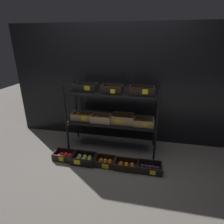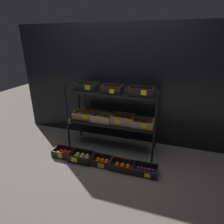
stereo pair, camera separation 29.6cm
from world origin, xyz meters
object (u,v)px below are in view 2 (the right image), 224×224
at_px(crate_ground_pear, 82,157).
at_px(crate_ground_right_tangerine, 122,166).
at_px(crate_ground_tangerine, 102,161).
at_px(crate_ground_apple_red, 64,153).
at_px(crate_ground_plum, 145,171).
at_px(display_rack, 111,109).

xyz_separation_m(crate_ground_pear, crate_ground_right_tangerine, (0.65, -0.00, -0.01)).
distance_m(crate_ground_pear, crate_ground_tangerine, 0.33).
bearing_deg(crate_ground_apple_red, crate_ground_pear, -4.66).
bearing_deg(crate_ground_plum, crate_ground_tangerine, 179.53).
distance_m(display_rack, crate_ground_tangerine, 0.83).
bearing_deg(display_rack, crate_ground_apple_red, -143.20).
distance_m(display_rack, crate_ground_apple_red, 1.04).
bearing_deg(display_rack, crate_ground_plum, -37.30).
relative_size(crate_ground_pear, crate_ground_right_tangerine, 1.04).
bearing_deg(crate_ground_tangerine, display_rack, 91.02).
relative_size(display_rack, crate_ground_plum, 4.37).
height_order(display_rack, crate_ground_plum, display_rack).
xyz_separation_m(display_rack, crate_ground_right_tangerine, (0.33, -0.51, -0.67)).
distance_m(crate_ground_pear, crate_ground_plum, 0.98).
bearing_deg(crate_ground_apple_red, display_rack, 36.80).
xyz_separation_m(crate_ground_right_tangerine, crate_ground_plum, (0.33, 0.01, -0.00)).
relative_size(crate_ground_pear, crate_ground_tangerine, 1.19).
bearing_deg(crate_ground_plum, crate_ground_apple_red, 179.04).
relative_size(crate_ground_pear, crate_ground_plum, 1.02).
height_order(crate_ground_apple_red, crate_ground_plum, crate_ground_apple_red).
xyz_separation_m(crate_ground_tangerine, crate_ground_plum, (0.66, -0.01, -0.00)).
relative_size(display_rack, crate_ground_pear, 4.28).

